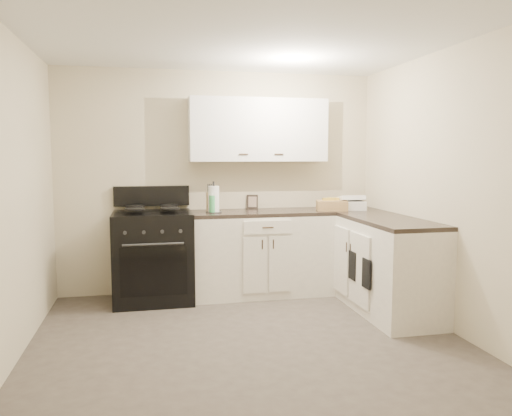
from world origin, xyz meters
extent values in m
plane|color=#473F38|center=(0.00, 0.00, 0.00)|extent=(3.60, 3.60, 0.00)
plane|color=white|center=(0.00, 0.00, 2.50)|extent=(3.60, 3.60, 0.00)
plane|color=beige|center=(0.00, 1.80, 1.25)|extent=(3.60, 0.00, 3.60)
plane|color=beige|center=(1.80, 0.00, 1.25)|extent=(0.00, 3.60, 3.60)
plane|color=beige|center=(-1.80, 0.00, 1.25)|extent=(0.00, 3.60, 3.60)
plane|color=beige|center=(0.00, -1.80, 1.25)|extent=(3.60, 0.00, 3.60)
cube|color=silver|center=(0.43, 1.50, 0.45)|extent=(1.55, 0.60, 0.90)
cube|color=silver|center=(1.50, 0.85, 0.45)|extent=(0.60, 1.90, 0.90)
cube|color=black|center=(0.43, 1.50, 0.92)|extent=(1.55, 0.60, 0.04)
cube|color=black|center=(1.50, 0.85, 0.92)|extent=(0.60, 1.90, 0.04)
cube|color=white|center=(0.43, 1.65, 1.84)|extent=(1.55, 0.30, 0.70)
cube|color=black|center=(-0.76, 1.48, 0.46)|extent=(0.82, 0.70, 1.00)
cube|color=#D3BA82|center=(-0.13, 1.54, 1.05)|extent=(0.10, 0.09, 0.22)
cylinder|color=white|center=(-0.11, 1.46, 1.08)|extent=(0.13, 0.13, 0.29)
cylinder|color=#45B566|center=(-0.13, 1.41, 1.03)|extent=(0.07, 0.07, 0.19)
cube|color=black|center=(0.38, 1.76, 1.02)|extent=(0.14, 0.07, 0.16)
cube|color=tan|center=(1.22, 1.40, 1.00)|extent=(0.38, 0.30, 0.11)
cube|color=white|center=(1.46, 1.40, 0.99)|extent=(0.30, 0.28, 0.10)
cube|color=black|center=(1.18, 0.37, 0.45)|extent=(0.02, 0.16, 0.28)
cube|color=black|center=(1.18, 0.69, 0.46)|extent=(0.02, 0.16, 0.28)
camera|label=1|loc=(-0.81, -3.88, 1.55)|focal=35.00mm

